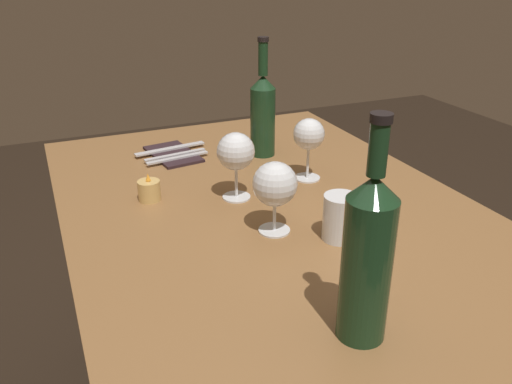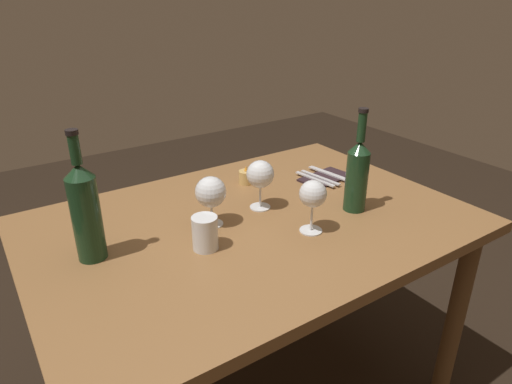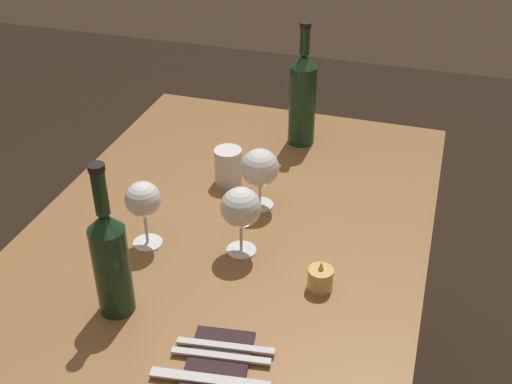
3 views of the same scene
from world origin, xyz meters
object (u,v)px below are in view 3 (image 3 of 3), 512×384
water_tumbler (228,168)px  fork_inner (221,356)px  wine_glass_left (241,208)px  wine_bottle_second (111,259)px  wine_glass_right (143,201)px  votive_candle (320,279)px  folded_napkin (216,369)px  table_knife (210,379)px  wine_glass_centre (260,169)px  wine_bottle (302,97)px  fork_outer (226,346)px

water_tumbler → fork_inner: 0.60m
wine_glass_left → wine_bottle_second: (0.24, -0.17, 0.01)m
wine_glass_right → votive_candle: size_ratio=2.36×
folded_napkin → table_knife: (0.03, 0.00, 0.01)m
wine_glass_right → water_tumbler: size_ratio=1.68×
wine_glass_left → folded_napkin: 0.36m
votive_candle → folded_napkin: 0.30m
wine_glass_right → fork_inner: wine_glass_right is taller
fork_inner → table_knife: 0.05m
wine_glass_left → wine_glass_centre: 0.18m
wine_glass_centre → wine_bottle: 0.35m
wine_glass_centre → water_tumbler: wine_glass_centre is taller
wine_glass_left → fork_outer: wine_glass_left is taller
wine_glass_right → fork_inner: bearing=44.9°
wine_glass_right → wine_bottle_second: (0.21, 0.03, 0.01)m
fork_outer → table_knife: size_ratio=0.86×
wine_glass_left → water_tumbler: 0.30m
wine_glass_left → folded_napkin: size_ratio=0.79×
table_knife → wine_bottle: bearing=-176.1°
wine_bottle_second → table_knife: size_ratio=1.55×
fork_outer → folded_napkin: bearing=0.0°
folded_napkin → fork_inner: fork_inner is taller
water_tumbler → wine_bottle: bearing=154.9°
wine_bottle_second → water_tumbler: bearing=173.9°
table_knife → wine_glass_left: bearing=-170.1°
wine_glass_centre → wine_glass_right: bearing=-41.6°
wine_glass_right → table_knife: bearing=39.6°
wine_glass_centre → wine_bottle_second: wine_bottle_second is taller
wine_glass_centre → fork_inner: bearing=8.9°
folded_napkin → table_knife: size_ratio=0.97×
wine_glass_right → wine_bottle: 0.60m
folded_napkin → fork_inner: size_ratio=1.13×
wine_bottle_second → folded_napkin: (0.09, 0.24, -0.12)m
fork_inner → table_knife: (0.05, 0.00, 0.00)m
wine_glass_left → wine_bottle_second: 0.30m
water_tumbler → folded_napkin: bearing=17.2°
water_tumbler → fork_outer: size_ratio=0.52×
wine_glass_right → wine_bottle_second: bearing=9.2°
water_tumbler → fork_outer: 0.58m
wine_glass_left → wine_glass_centre: (-0.18, -0.01, -0.01)m
water_tumbler → fork_inner: (0.57, 0.18, -0.03)m
fork_inner → folded_napkin: bearing=0.0°
wine_glass_left → wine_glass_centre: size_ratio=1.05×
folded_napkin → wine_bottle: bearing=-176.0°
wine_glass_right → wine_bottle_second: 0.21m
wine_glass_left → wine_glass_centre: bearing=-175.9°
votive_candle → folded_napkin: bearing=-25.5°
wine_glass_right → folded_napkin: bearing=42.4°
table_knife → fork_outer: bearing=-180.0°
water_tumbler → fork_inner: water_tumbler is taller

